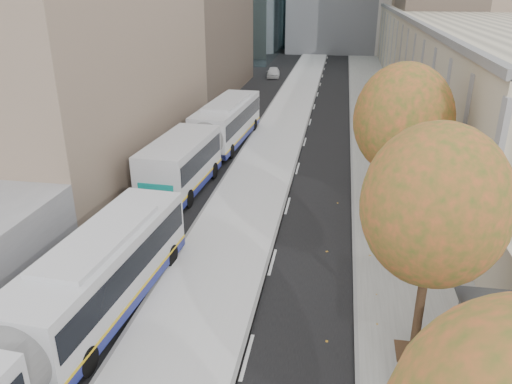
# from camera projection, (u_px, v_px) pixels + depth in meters

# --- Properties ---
(bus_platform) EXTENTS (4.25, 150.00, 0.15)m
(bus_platform) POSITION_uv_depth(u_px,v_px,m) (274.00, 143.00, 37.21)
(bus_platform) COLOR silver
(bus_platform) RESTS_ON ground
(sidewalk) EXTENTS (4.75, 150.00, 0.08)m
(sidewalk) POSITION_uv_depth(u_px,v_px,m) (384.00, 149.00, 36.00)
(sidewalk) COLOR slate
(sidewalk) RESTS_ON ground
(building_tan) EXTENTS (18.00, 92.00, 8.00)m
(building_tan) POSITION_uv_depth(u_px,v_px,m) (469.00, 49.00, 59.13)
(building_tan) COLOR gray
(building_tan) RESTS_ON ground
(tree_c) EXTENTS (4.20, 4.20, 7.28)m
(tree_c) POSITION_uv_depth(u_px,v_px,m) (435.00, 206.00, 14.04)
(tree_c) COLOR black
(tree_c) RESTS_ON sidewalk
(tree_d) EXTENTS (4.40, 4.40, 7.60)m
(tree_d) POSITION_uv_depth(u_px,v_px,m) (403.00, 120.00, 22.16)
(tree_d) COLOR black
(tree_d) RESTS_ON sidewalk
(bus_near) EXTENTS (3.61, 17.05, 2.82)m
(bus_near) POSITION_uv_depth(u_px,v_px,m) (37.00, 339.00, 14.42)
(bus_near) COLOR #BABCC1
(bus_near) RESTS_ON ground
(bus_far) EXTENTS (3.71, 18.26, 3.02)m
(bus_far) POSITION_uv_depth(u_px,v_px,m) (210.00, 136.00, 33.30)
(bus_far) COLOR #BABCC1
(bus_far) RESTS_ON ground
(distant_car) EXTENTS (1.88, 3.97, 1.31)m
(distant_car) POSITION_uv_depth(u_px,v_px,m) (273.00, 72.00, 63.91)
(distant_car) COLOR silver
(distant_car) RESTS_ON ground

